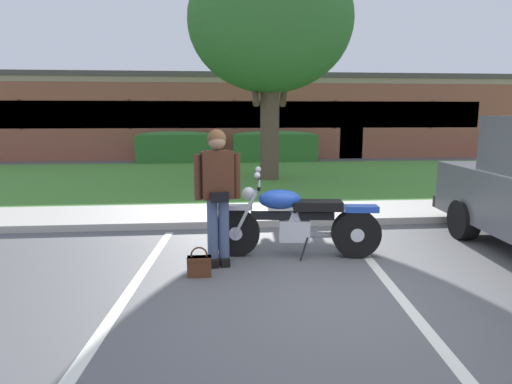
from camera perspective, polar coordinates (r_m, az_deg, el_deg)
ground_plane at (r=5.05m, az=11.19°, el=-11.95°), size 140.00×140.00×0.00m
curb_strip at (r=7.52m, az=5.50°, el=-3.92°), size 60.00×0.20×0.12m
concrete_walk at (r=8.33m, az=4.43°, el=-2.64°), size 60.00×1.50×0.08m
grass_lawn at (r=12.88m, az=1.00°, el=1.90°), size 60.00×7.81×0.06m
stall_stripe_0 at (r=5.13m, az=-15.76°, el=-11.72°), size 0.46×4.40×0.01m
stall_stripe_1 at (r=5.40m, az=16.38°, el=-10.64°), size 0.46×4.40×0.01m
motorcycle at (r=5.82m, az=6.13°, el=-3.85°), size 2.24×0.82×1.18m
rider_person at (r=5.37m, az=-5.05°, el=0.57°), size 0.57×0.33×1.70m
handbag at (r=5.22m, az=-7.43°, el=-9.38°), size 0.28×0.13×0.36m
shade_tree at (r=12.54m, az=1.88°, el=21.28°), size 4.43×4.43×6.21m
hedge_left at (r=17.07m, az=-10.38°, el=5.87°), size 2.97×0.90×1.24m
hedge_center_left at (r=17.15m, az=2.47°, el=6.05°), size 3.27×0.90×1.24m
brick_building at (r=23.49m, az=-3.37°, el=9.94°), size 25.13×10.68×3.58m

